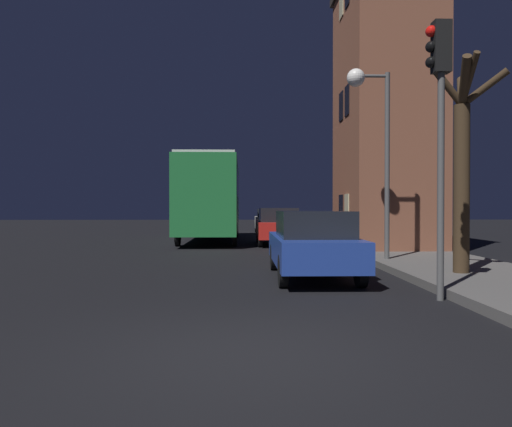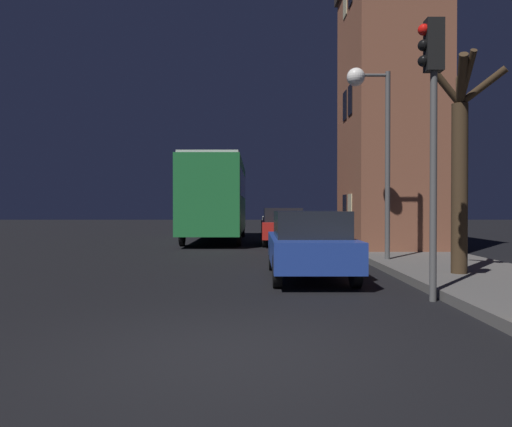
{
  "view_description": "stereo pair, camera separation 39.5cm",
  "coord_description": "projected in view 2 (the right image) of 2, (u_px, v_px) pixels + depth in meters",
  "views": [
    {
      "loc": [
        -0.08,
        -5.59,
        1.64
      ],
      "look_at": [
        0.38,
        11.38,
        1.43
      ],
      "focal_mm": 35.0,
      "sensor_mm": 36.0,
      "label": 1
    },
    {
      "loc": [
        0.32,
        -5.6,
        1.64
      ],
      "look_at": [
        0.38,
        11.38,
        1.43
      ],
      "focal_mm": 35.0,
      "sensor_mm": 36.0,
      "label": 2
    }
  ],
  "objects": [
    {
      "name": "bus",
      "position": [
        215.0,
        194.0,
        24.27
      ],
      "size": [
        2.6,
        10.15,
        3.89
      ],
      "color": "#1E6B33",
      "rests_on": "ground"
    },
    {
      "name": "ground_plane",
      "position": [
        226.0,
        352.0,
        5.62
      ],
      "size": [
        120.0,
        120.0,
        0.0
      ],
      "primitive_type": "plane",
      "color": "black"
    },
    {
      "name": "traffic_light",
      "position": [
        430.0,
        101.0,
        8.64
      ],
      "size": [
        0.43,
        0.24,
        4.89
      ],
      "color": "#4C4C4C",
      "rests_on": "ground"
    },
    {
      "name": "car_near_lane",
      "position": [
        307.0,
        243.0,
        11.5
      ],
      "size": [
        1.77,
        4.42,
        1.55
      ],
      "color": "navy",
      "rests_on": "ground"
    },
    {
      "name": "brick_building",
      "position": [
        387.0,
        109.0,
        18.67
      ],
      "size": [
        3.35,
        5.06,
        10.24
      ],
      "color": "brown",
      "rests_on": "sidewalk"
    },
    {
      "name": "car_mid_lane",
      "position": [
        280.0,
        226.0,
        21.71
      ],
      "size": [
        1.79,
        4.25,
        1.61
      ],
      "color": "#B21E19",
      "rests_on": "ground"
    },
    {
      "name": "car_far_lane",
      "position": [
        275.0,
        221.0,
        31.54
      ],
      "size": [
        1.81,
        3.89,
        1.54
      ],
      "color": "beige",
      "rests_on": "ground"
    },
    {
      "name": "streetlamp",
      "position": [
        368.0,
        115.0,
        14.01
      ],
      "size": [
        1.23,
        0.51,
        5.38
      ],
      "color": "#4C4C4C",
      "rests_on": "sidewalk"
    },
    {
      "name": "bare_tree",
      "position": [
        458.0,
        162.0,
        10.97
      ],
      "size": [
        1.61,
        1.77,
        4.7
      ],
      "color": "#382819",
      "rests_on": "sidewalk"
    }
  ]
}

